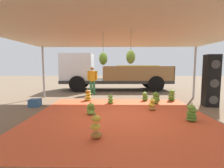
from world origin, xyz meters
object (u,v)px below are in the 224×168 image
Objects in this scene: banana_bunch_6 at (156,98)px; banana_bunch_0 at (111,100)px; banana_bunch_1 at (88,96)px; banana_bunch_5 at (145,97)px; banana_bunch_8 at (152,105)px; worker_0 at (92,78)px; banana_bunch_2 at (96,128)px; banana_bunch_4 at (192,114)px; speaker_stack at (211,81)px; banana_bunch_3 at (172,96)px; cargo_truck_main at (110,72)px; crate_0 at (35,103)px; banana_bunch_7 at (91,109)px.

banana_bunch_0 is at bearing -179.06° from banana_bunch_6.
banana_bunch_1 reaches higher than banana_bunch_5.
banana_bunch_8 reaches higher than banana_bunch_0.
worker_0 reaches higher than banana_bunch_6.
banana_bunch_4 is (2.63, 1.23, -0.02)m from banana_bunch_2.
banana_bunch_6 is at bearing -57.80° from banana_bunch_5.
banana_bunch_6 is 0.26× the size of speaker_stack.
banana_bunch_1 is at bearing 101.34° from banana_bunch_2.
cargo_truck_main is at bearing 128.06° from banana_bunch_3.
banana_bunch_3 is at bearing 11.60° from crate_0.
banana_bunch_3 reaches higher than banana_bunch_5.
crate_0 is at bearing -123.02° from worker_0.
banana_bunch_5 is 4.71m from crate_0.
banana_bunch_1 is 0.08× the size of cargo_truck_main.
banana_bunch_6 is at bearing -64.53° from cargo_truck_main.
banana_bunch_0 is 3.56m from banana_bunch_2.
banana_bunch_1 is 0.97× the size of banana_bunch_3.
banana_bunch_0 is at bearing -65.40° from worker_0.
crate_0 is (-4.51, 0.58, -0.06)m from banana_bunch_8.
banana_bunch_8 is (1.52, -1.15, 0.03)m from banana_bunch_0.
banana_bunch_4 is (-0.39, -2.95, -0.02)m from banana_bunch_3.
banana_bunch_1 is 3.86m from banana_bunch_3.
banana_bunch_3 is 1.07× the size of banana_bunch_6.
worker_0 is (-3.88, 1.75, 0.66)m from banana_bunch_3.
cargo_truck_main reaches higher than banana_bunch_2.
banana_bunch_4 reaches higher than banana_bunch_8.
banana_bunch_0 and banana_bunch_7 have the same top height.
crate_0 is (-1.93, -1.19, -0.09)m from banana_bunch_1.
worker_0 reaches higher than banana_bunch_8.
banana_bunch_2 is 5.34m from speaker_stack.
banana_bunch_3 is 2.98m from banana_bunch_4.
worker_0 is (-0.47, 4.05, 0.72)m from banana_bunch_7.
worker_0 is at bearing 151.63° from speaker_stack.
banana_bunch_8 is (-0.05, -1.75, 0.01)m from banana_bunch_5.
banana_bunch_0 is 0.21× the size of speaker_stack.
banana_bunch_3 reaches higher than banana_bunch_7.
worker_0 is at bearing 142.19° from banana_bunch_6.
banana_bunch_2 is 4.53m from banana_bunch_5.
banana_bunch_3 is at bearing -51.94° from cargo_truck_main.
banana_bunch_6 is at bearing 33.87° from banana_bunch_7.
banana_bunch_4 reaches higher than banana_bunch_0.
speaker_stack is (5.05, -1.00, 0.79)m from banana_bunch_1.
banana_bunch_8 is (-0.88, 1.18, -0.03)m from banana_bunch_4.
banana_bunch_3 is 1.29× the size of banana_bunch_5.
worker_0 is at bearing 90.70° from banana_bunch_1.
speaker_stack reaches higher than banana_bunch_5.
banana_bunch_6 is (2.99, -0.60, -0.00)m from banana_bunch_1.
banana_bunch_0 is 1.00× the size of banana_bunch_7.
banana_bunch_7 is 0.06× the size of cargo_truck_main.
banana_bunch_1 is 0.97× the size of banana_bunch_2.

